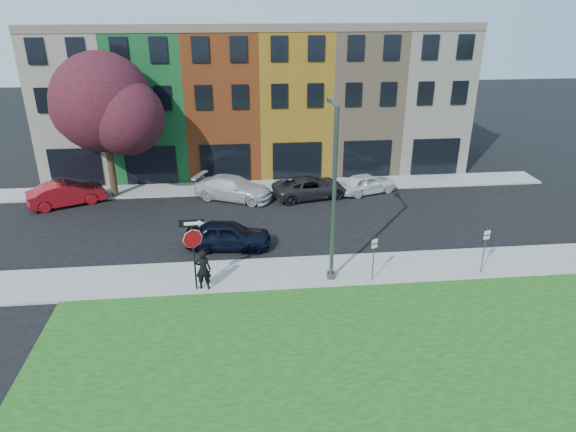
{
  "coord_description": "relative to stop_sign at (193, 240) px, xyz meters",
  "views": [
    {
      "loc": [
        -4.12,
        -18.09,
        12.19
      ],
      "look_at": [
        -1.87,
        4.0,
        2.58
      ],
      "focal_mm": 32.0,
      "sensor_mm": 36.0,
      "label": 1
    }
  ],
  "objects": [
    {
      "name": "stop_sign",
      "position": [
        0.0,
        0.0,
        0.0
      ],
      "size": [
        1.05,
        0.11,
        3.38
      ],
      "rotation": [
        0.0,
        0.0,
        0.04
      ],
      "color": "black",
      "rests_on": "sidewalk_near"
    },
    {
      "name": "parked_car_dark",
      "position": [
        6.69,
        10.96,
        -1.84
      ],
      "size": [
        4.2,
        5.82,
        1.37
      ],
      "primitive_type": "imported",
      "rotation": [
        0.0,
        0.0,
        1.77
      ],
      "color": "black",
      "rests_on": "ground"
    },
    {
      "name": "sidewalk_far",
      "position": [
        3.18,
        13.08,
        -2.47
      ],
      "size": [
        40.0,
        2.4,
        0.12
      ],
      "primitive_type": "cube",
      "color": "gray",
      "rests_on": "ground"
    },
    {
      "name": "parked_car_silver",
      "position": [
        1.71,
        11.16,
        -1.78
      ],
      "size": [
        5.87,
        6.65,
        1.48
      ],
      "primitive_type": "imported",
      "rotation": [
        0.0,
        0.0,
        1.15
      ],
      "color": "#B7B7BD",
      "rests_on": "ground"
    },
    {
      "name": "street_lamp",
      "position": [
        6.14,
        0.55,
        1.6
      ],
      "size": [
        0.43,
        2.58,
        7.95
      ],
      "rotation": [
        0.0,
        0.0,
        -0.04
      ],
      "color": "#4B4F51",
      "rests_on": "sidewalk_near"
    },
    {
      "name": "parking_sign_b",
      "position": [
        13.26,
        0.13,
        -0.99
      ],
      "size": [
        0.32,
        0.11,
        2.28
      ],
      "rotation": [
        0.0,
        0.0,
        0.22
      ],
      "color": "#4B4F51",
      "rests_on": "sidewalk_near"
    },
    {
      "name": "parked_car_white",
      "position": [
        10.53,
        11.37,
        -1.86
      ],
      "size": [
        3.84,
        4.81,
        1.33
      ],
      "primitive_type": "imported",
      "rotation": [
        0.0,
        0.0,
        1.88
      ],
      "color": "silver",
      "rests_on": "ground"
    },
    {
      "name": "parking_sign_a",
      "position": [
        7.98,
        -0.03,
        -1.05
      ],
      "size": [
        0.3,
        0.17,
        2.17
      ],
      "rotation": [
        0.0,
        0.0,
        0.43
      ],
      "color": "#4B4F51",
      "rests_on": "sidewalk_near"
    },
    {
      "name": "rowhouse_block",
      "position": [
        3.68,
        19.27,
        2.46
      ],
      "size": [
        30.0,
        10.12,
        10.0
      ],
      "color": "beige",
      "rests_on": "ground"
    },
    {
      "name": "parked_car_red",
      "position": [
        -8.68,
        11.18,
        -1.77
      ],
      "size": [
        5.05,
        5.81,
        1.52
      ],
      "primitive_type": "imported",
      "rotation": [
        0.0,
        0.0,
        1.99
      ],
      "color": "maroon",
      "rests_on": "ground"
    },
    {
      "name": "tree_purple",
      "position": [
        -5.9,
        12.34,
        3.49
      ],
      "size": [
        7.28,
        6.37,
        9.08
      ],
      "color": "black",
      "rests_on": "sidewalk_far"
    },
    {
      "name": "sidewalk_near",
      "position": [
        8.18,
        1.08,
        -2.47
      ],
      "size": [
        40.0,
        3.0,
        0.12
      ],
      "primitive_type": "cube",
      "color": "gray",
      "rests_on": "ground"
    },
    {
      "name": "ground",
      "position": [
        6.18,
        -1.92,
        -2.53
      ],
      "size": [
        120.0,
        120.0,
        0.0
      ],
      "primitive_type": "plane",
      "color": "black",
      "rests_on": "ground"
    },
    {
      "name": "man",
      "position": [
        0.35,
        0.02,
        -1.45
      ],
      "size": [
        0.84,
        0.68,
        1.9
      ],
      "primitive_type": "imported",
      "rotation": [
        0.0,
        0.0,
        2.98
      ],
      "color": "black",
      "rests_on": "sidewalk_near"
    },
    {
      "name": "sedan_near",
      "position": [
        1.41,
        4.14,
        -1.78
      ],
      "size": [
        2.62,
        4.72,
        1.49
      ],
      "primitive_type": "imported",
      "rotation": [
        0.0,
        0.0,
        1.47
      ],
      "color": "black",
      "rests_on": "ground"
    }
  ]
}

